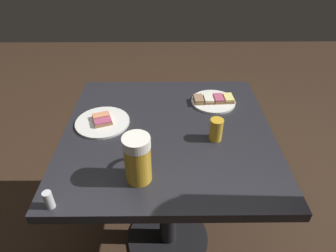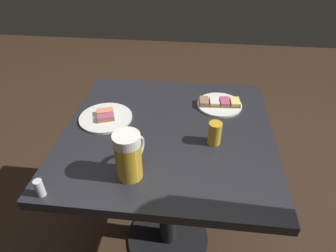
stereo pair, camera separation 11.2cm
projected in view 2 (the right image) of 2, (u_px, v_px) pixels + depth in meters
ground_plane at (168, 238)px, 1.61m from camera, size 6.00×6.00×0.00m
cafe_table at (168, 157)px, 1.25m from camera, size 0.81×0.83×0.76m
plate_near at (219, 104)px, 1.30m from camera, size 0.20×0.20×0.03m
plate_far at (106, 117)px, 1.22m from camera, size 0.22×0.22×0.03m
beer_mug at (129, 155)px, 0.92m from camera, size 0.14×0.09×0.17m
beer_glass_small at (215, 133)px, 1.07m from camera, size 0.05×0.05×0.09m
salt_shaker at (40, 188)px, 0.88m from camera, size 0.03×0.03×0.06m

